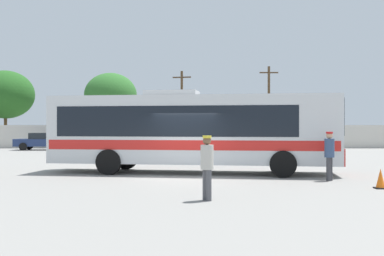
% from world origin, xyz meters
% --- Properties ---
extents(ground_plane, '(300.00, 300.00, 0.00)m').
position_xyz_m(ground_plane, '(0.00, 10.00, 0.00)').
color(ground_plane, gray).
extents(perimeter_wall, '(80.00, 0.30, 2.10)m').
position_xyz_m(perimeter_wall, '(0.00, 24.59, 1.05)').
color(perimeter_wall, beige).
rests_on(perimeter_wall, ground_plane).
extents(coach_bus_silver_red, '(12.21, 4.27, 3.48)m').
position_xyz_m(coach_bus_silver_red, '(0.22, 1.89, 1.86)').
color(coach_bus_silver_red, silver).
rests_on(coach_bus_silver_red, ground_plane).
extents(attendant_by_bus_door, '(0.50, 0.50, 1.78)m').
position_xyz_m(attendant_by_bus_door, '(5.29, -0.97, 1.01)').
color(attendant_by_bus_door, '#38383D').
rests_on(attendant_by_bus_door, ground_plane).
extents(passenger_waiting_on_apron, '(0.47, 0.47, 1.72)m').
position_xyz_m(passenger_waiting_on_apron, '(0.72, -5.46, 0.98)').
color(passenger_waiting_on_apron, '#4C4C51').
rests_on(passenger_waiting_on_apron, ground_plane).
extents(parked_car_leftmost_dark_blue, '(4.61, 2.19, 1.44)m').
position_xyz_m(parked_car_leftmost_dark_blue, '(-12.13, 21.32, 0.77)').
color(parked_car_leftmost_dark_blue, navy).
rests_on(parked_car_leftmost_dark_blue, ground_plane).
extents(parked_car_second_silver, '(4.18, 2.11, 1.47)m').
position_xyz_m(parked_car_second_silver, '(-6.86, 21.17, 0.78)').
color(parked_car_second_silver, '#B7BABF').
rests_on(parked_car_second_silver, ground_plane).
extents(parked_car_third_black, '(4.43, 2.16, 1.51)m').
position_xyz_m(parked_car_third_black, '(0.03, 21.27, 0.80)').
color(parked_car_third_black, black).
rests_on(parked_car_third_black, ground_plane).
extents(utility_pole_near, '(1.80, 0.24, 7.75)m').
position_xyz_m(utility_pole_near, '(7.70, 26.87, 4.05)').
color(utility_pole_near, '#4C3823').
rests_on(utility_pole_near, ground_plane).
extents(utility_pole_far, '(1.78, 0.50, 7.31)m').
position_xyz_m(utility_pole_far, '(-0.67, 26.95, 3.83)').
color(utility_pole_far, '#4C3823').
rests_on(utility_pole_far, ground_plane).
extents(roadside_tree_left, '(5.82, 5.82, 7.74)m').
position_xyz_m(roadside_tree_left, '(-18.90, 30.10, 5.26)').
color(roadside_tree_left, brown).
rests_on(roadside_tree_left, ground_plane).
extents(roadside_tree_midleft, '(5.44, 5.44, 7.55)m').
position_xyz_m(roadside_tree_midleft, '(-8.15, 30.62, 5.23)').
color(roadside_tree_midleft, brown).
rests_on(roadside_tree_midleft, ground_plane).
extents(traffic_cone_on_apron, '(0.36, 0.36, 0.64)m').
position_xyz_m(traffic_cone_on_apron, '(6.28, -3.10, 0.31)').
color(traffic_cone_on_apron, black).
rests_on(traffic_cone_on_apron, ground_plane).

